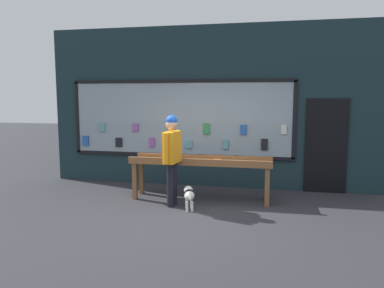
% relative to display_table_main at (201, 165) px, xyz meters
% --- Properties ---
extents(ground_plane, '(40.00, 40.00, 0.00)m').
position_rel_display_table_main_xyz_m(ground_plane, '(-0.00, -1.11, -0.74)').
color(ground_plane, '#2D2D33').
extents(shopfront_facade, '(7.96, 0.29, 3.79)m').
position_rel_display_table_main_xyz_m(shopfront_facade, '(-0.01, 1.28, 1.13)').
color(shopfront_facade, '#192D33').
rests_on(shopfront_facade, ground_plane).
extents(display_table_main, '(2.94, 0.65, 0.91)m').
position_rel_display_table_main_xyz_m(display_table_main, '(0.00, 0.00, 0.00)').
color(display_table_main, brown).
rests_on(display_table_main, ground_plane).
extents(person_browsing, '(0.28, 0.69, 1.79)m').
position_rel_display_table_main_xyz_m(person_browsing, '(-0.47, -0.55, 0.33)').
color(person_browsing, black).
rests_on(person_browsing, ground_plane).
extents(small_dog, '(0.30, 0.51, 0.42)m').
position_rel_display_table_main_xyz_m(small_dog, '(-0.09, -0.72, -0.45)').
color(small_dog, white).
rests_on(small_dog, ground_plane).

